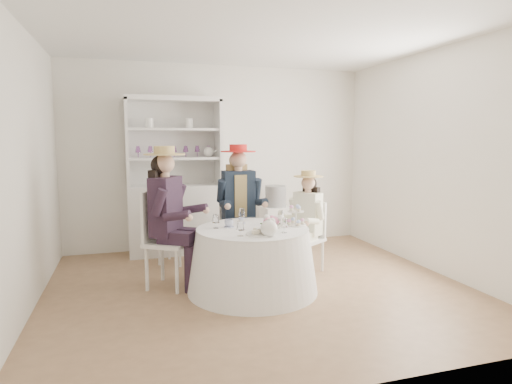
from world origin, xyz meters
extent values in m
plane|color=#856242|center=(0.00, 0.00, 0.00)|extent=(4.50, 4.50, 0.00)
plane|color=white|center=(0.00, 0.00, 2.70)|extent=(4.50, 4.50, 0.00)
plane|color=white|center=(0.00, 2.00, 1.35)|extent=(4.50, 0.00, 4.50)
plane|color=white|center=(0.00, -2.00, 1.35)|extent=(4.50, 0.00, 4.50)
plane|color=white|center=(-2.25, 0.00, 1.35)|extent=(0.00, 4.50, 4.50)
plane|color=white|center=(2.25, 0.00, 1.35)|extent=(0.00, 4.50, 4.50)
cone|color=white|center=(-0.09, -0.06, 0.33)|extent=(1.39, 1.39, 0.67)
cylinder|color=white|center=(-0.09, -0.06, 0.68)|extent=(1.19, 1.19, 0.02)
cube|color=silver|center=(-0.70, 1.75, 0.49)|extent=(1.39, 0.87, 0.97)
cube|color=silver|center=(-0.70, 1.97, 1.57)|extent=(1.25, 0.45, 1.19)
cube|color=silver|center=(-0.70, 1.75, 2.17)|extent=(1.39, 0.87, 0.06)
cube|color=silver|center=(-1.33, 1.75, 1.57)|extent=(0.20, 0.48, 1.19)
cube|color=silver|center=(-0.07, 1.75, 1.57)|extent=(0.20, 0.48, 1.19)
cube|color=silver|center=(-0.70, 1.75, 1.35)|extent=(1.29, 0.79, 0.03)
cube|color=silver|center=(-0.70, 1.75, 1.75)|extent=(1.29, 0.79, 0.03)
sphere|color=white|center=(-0.21, 1.75, 1.44)|extent=(0.15, 0.15, 0.15)
cube|color=silver|center=(0.77, 1.63, 0.31)|extent=(0.41, 0.41, 0.62)
cylinder|color=black|center=(0.77, 1.63, 0.77)|extent=(0.36, 0.36, 0.31)
cube|color=silver|center=(-0.93, 0.32, 0.49)|extent=(0.61, 0.61, 0.04)
cylinder|color=silver|center=(-0.88, 0.08, 0.24)|extent=(0.04, 0.04, 0.48)
cylinder|color=silver|center=(-0.69, 0.37, 0.24)|extent=(0.04, 0.04, 0.48)
cylinder|color=silver|center=(-1.18, 0.26, 0.24)|extent=(0.04, 0.04, 0.48)
cylinder|color=silver|center=(-0.99, 0.56, 0.24)|extent=(0.04, 0.04, 0.48)
cube|color=silver|center=(-1.10, 0.42, 0.79)|extent=(0.25, 0.37, 0.55)
cube|color=black|center=(-0.95, 0.33, 0.90)|extent=(0.40, 0.45, 0.64)
cube|color=black|center=(-0.87, 0.16, 0.58)|extent=(0.39, 0.32, 0.13)
cylinder|color=black|center=(-0.74, 0.08, 0.25)|extent=(0.11, 0.11, 0.51)
cylinder|color=black|center=(-1.04, 0.11, 0.98)|extent=(0.21, 0.19, 0.30)
cube|color=black|center=(-0.77, 0.33, 0.58)|extent=(0.39, 0.32, 0.13)
cylinder|color=black|center=(-0.64, 0.25, 0.25)|extent=(0.11, 0.11, 0.51)
cylinder|color=black|center=(-0.79, 0.50, 0.98)|extent=(0.21, 0.19, 0.30)
cylinder|color=#D8A889|center=(-0.95, 0.33, 1.24)|extent=(0.10, 0.10, 0.09)
sphere|color=#D8A889|center=(-0.95, 0.33, 1.36)|extent=(0.21, 0.21, 0.21)
sphere|color=black|center=(-0.99, 0.36, 1.35)|extent=(0.21, 0.21, 0.21)
cube|color=black|center=(-1.03, 0.38, 1.09)|extent=(0.21, 0.27, 0.42)
cylinder|color=tan|center=(-0.95, 0.33, 1.46)|extent=(0.44, 0.44, 0.01)
cylinder|color=tan|center=(-0.95, 0.33, 1.51)|extent=(0.22, 0.22, 0.09)
cube|color=silver|center=(0.00, 0.86, 0.50)|extent=(0.44, 0.44, 0.04)
cylinder|color=silver|center=(-0.17, 0.69, 0.24)|extent=(0.04, 0.04, 0.49)
cylinder|color=silver|center=(0.18, 0.69, 0.24)|extent=(0.04, 0.04, 0.49)
cylinder|color=silver|center=(-0.17, 1.04, 0.24)|extent=(0.04, 0.04, 0.49)
cylinder|color=silver|center=(0.18, 1.04, 0.24)|extent=(0.04, 0.04, 0.49)
cube|color=silver|center=(0.00, 1.06, 0.79)|extent=(0.42, 0.04, 0.55)
cube|color=#182130|center=(0.00, 0.89, 0.91)|extent=(0.40, 0.22, 0.64)
cube|color=tan|center=(0.00, 0.89, 0.91)|extent=(0.16, 0.24, 0.55)
cube|color=#182130|center=(-0.09, 0.73, 0.59)|extent=(0.15, 0.38, 0.13)
cylinder|color=#182130|center=(-0.09, 0.58, 0.25)|extent=(0.11, 0.11, 0.51)
cylinder|color=#182130|center=(-0.22, 0.84, 0.98)|extent=(0.10, 0.19, 0.30)
cube|color=#182130|center=(0.10, 0.73, 0.59)|extent=(0.15, 0.38, 0.13)
cylinder|color=#182130|center=(0.11, 0.58, 0.25)|extent=(0.11, 0.11, 0.51)
cylinder|color=#182130|center=(0.23, 0.84, 0.98)|extent=(0.10, 0.19, 0.30)
cylinder|color=#D8A889|center=(0.00, 0.89, 1.25)|extent=(0.10, 0.10, 0.09)
sphere|color=#D8A889|center=(0.00, 0.89, 1.37)|extent=(0.21, 0.21, 0.21)
sphere|color=tan|center=(0.00, 0.94, 1.35)|extent=(0.21, 0.21, 0.21)
cube|color=tan|center=(0.00, 0.97, 1.09)|extent=(0.27, 0.09, 0.42)
cylinder|color=red|center=(0.00, 0.89, 1.47)|extent=(0.44, 0.44, 0.01)
cylinder|color=red|center=(0.00, 0.89, 1.51)|extent=(0.22, 0.22, 0.09)
cube|color=silver|center=(0.73, 0.38, 0.40)|extent=(0.49, 0.49, 0.04)
cylinder|color=silver|center=(0.53, 0.42, 0.19)|extent=(0.03, 0.03, 0.39)
cylinder|color=silver|center=(0.69, 0.18, 0.19)|extent=(0.03, 0.03, 0.39)
cylinder|color=silver|center=(0.77, 0.58, 0.19)|extent=(0.03, 0.03, 0.39)
cylinder|color=silver|center=(0.93, 0.34, 0.19)|extent=(0.03, 0.03, 0.39)
cube|color=silver|center=(0.86, 0.47, 0.64)|extent=(0.21, 0.30, 0.44)
cube|color=white|center=(0.75, 0.39, 0.73)|extent=(0.32, 0.36, 0.51)
cube|color=white|center=(0.60, 0.39, 0.47)|extent=(0.32, 0.26, 0.11)
cylinder|color=white|center=(0.49, 0.32, 0.20)|extent=(0.09, 0.09, 0.41)
cylinder|color=white|center=(0.62, 0.52, 0.79)|extent=(0.17, 0.15, 0.24)
cube|color=white|center=(0.68, 0.26, 0.47)|extent=(0.32, 0.26, 0.11)
cylinder|color=white|center=(0.58, 0.19, 0.20)|extent=(0.09, 0.09, 0.41)
cylinder|color=white|center=(0.82, 0.22, 0.79)|extent=(0.17, 0.15, 0.24)
cylinder|color=#D8A889|center=(0.75, 0.39, 1.00)|extent=(0.08, 0.08, 0.07)
sphere|color=#D8A889|center=(0.75, 0.39, 1.10)|extent=(0.17, 0.17, 0.17)
sphere|color=black|center=(0.78, 0.41, 1.08)|extent=(0.17, 0.17, 0.17)
cube|color=black|center=(0.80, 0.43, 0.88)|extent=(0.17, 0.22, 0.34)
cylinder|color=tan|center=(0.75, 0.39, 1.18)|extent=(0.35, 0.35, 0.01)
cylinder|color=tan|center=(0.75, 0.39, 1.21)|extent=(0.18, 0.18, 0.07)
cube|color=silver|center=(-0.78, 1.23, 0.41)|extent=(0.50, 0.50, 0.04)
cylinder|color=silver|center=(-0.59, 1.28, 0.20)|extent=(0.03, 0.03, 0.40)
cylinder|color=silver|center=(-0.83, 1.42, 0.20)|extent=(0.03, 0.03, 0.40)
cylinder|color=silver|center=(-0.73, 1.03, 0.20)|extent=(0.03, 0.03, 0.40)
cylinder|color=silver|center=(-0.98, 1.18, 0.20)|extent=(0.03, 0.03, 0.40)
cube|color=silver|center=(-0.87, 1.09, 0.65)|extent=(0.31, 0.20, 0.45)
imported|color=white|center=(-0.32, 0.05, 0.72)|extent=(0.12, 0.12, 0.08)
imported|color=white|center=(-0.14, 0.22, 0.72)|extent=(0.08, 0.08, 0.06)
imported|color=white|center=(0.17, 0.11, 0.72)|extent=(0.12, 0.12, 0.08)
imported|color=white|center=(0.12, -0.15, 0.71)|extent=(0.26, 0.26, 0.05)
sphere|color=pink|center=(0.16, -0.15, 0.77)|extent=(0.07, 0.07, 0.07)
sphere|color=white|center=(0.15, -0.11, 0.77)|extent=(0.07, 0.07, 0.07)
sphere|color=pink|center=(0.12, -0.09, 0.77)|extent=(0.07, 0.07, 0.07)
sphere|color=white|center=(0.09, -0.09, 0.77)|extent=(0.07, 0.07, 0.07)
sphere|color=pink|center=(0.06, -0.11, 0.77)|extent=(0.07, 0.07, 0.07)
sphere|color=white|center=(0.05, -0.15, 0.77)|extent=(0.07, 0.07, 0.07)
sphere|color=pink|center=(0.06, -0.18, 0.77)|extent=(0.07, 0.07, 0.07)
sphere|color=white|center=(0.09, -0.20, 0.77)|extent=(0.07, 0.07, 0.07)
sphere|color=pink|center=(0.12, -0.20, 0.77)|extent=(0.07, 0.07, 0.07)
sphere|color=white|center=(0.15, -0.18, 0.77)|extent=(0.07, 0.07, 0.07)
sphere|color=white|center=(-0.04, -0.47, 0.76)|extent=(0.17, 0.17, 0.17)
cylinder|color=white|center=(0.07, -0.47, 0.77)|extent=(0.10, 0.03, 0.08)
cylinder|color=white|center=(-0.04, -0.47, 0.85)|extent=(0.04, 0.04, 0.02)
cylinder|color=white|center=(-0.10, -0.38, 0.69)|extent=(0.29, 0.29, 0.01)
cube|color=beige|center=(-0.16, -0.40, 0.72)|extent=(0.07, 0.04, 0.03)
cube|color=beige|center=(-0.10, -0.38, 0.73)|extent=(0.08, 0.06, 0.03)
cube|color=beige|center=(-0.05, -0.35, 0.72)|extent=(0.08, 0.07, 0.03)
cube|color=beige|center=(-0.12, -0.33, 0.73)|extent=(0.08, 0.08, 0.03)
cube|color=beige|center=(-0.07, -0.42, 0.72)|extent=(0.07, 0.08, 0.03)
cylinder|color=white|center=(0.41, -0.06, 0.69)|extent=(0.23, 0.23, 0.01)
cylinder|color=white|center=(0.41, -0.06, 0.76)|extent=(0.02, 0.02, 0.16)
cylinder|color=white|center=(0.41, -0.06, 0.84)|extent=(0.17, 0.17, 0.01)
camera|label=1|loc=(-1.34, -4.33, 1.63)|focal=30.00mm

